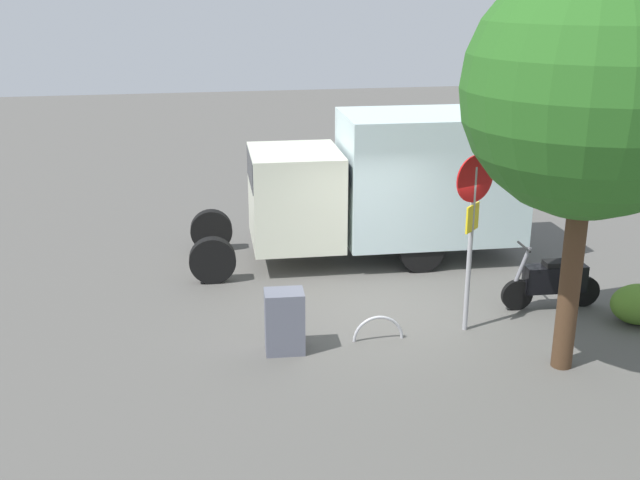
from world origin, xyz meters
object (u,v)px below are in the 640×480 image
Objects in this scene: motorcycle at (554,280)px; street_tree at (592,90)px; bike_rack_hoop at (378,340)px; box_truck_near at (387,181)px; utility_cabinet at (285,322)px; stop_sign at (472,216)px.

street_tree reaches higher than motorcycle.
motorcycle is at bearing -168.27° from bike_rack_hoop.
street_tree is (-1.35, 5.24, 2.50)m from box_truck_near.
box_truck_near reaches higher than bike_rack_hoop.
stop_sign is at bearing -175.92° from utility_cabinet.
box_truck_near is 5.96m from street_tree.
bike_rack_hoop is at bearing -28.72° from street_tree.
street_tree is 5.03m from bike_rack_hoop.
box_truck_near is 3.80m from stop_sign.
motorcycle reaches higher than bike_rack_hoop.
utility_cabinet is at bearing 12.43° from motorcycle.
stop_sign is at bearing -175.98° from bike_rack_hoop.
stop_sign reaches higher than utility_cabinet.
stop_sign is 2.51m from bike_rack_hoop.
motorcycle is at bearing 127.25° from box_truck_near.
motorcycle is at bearing -162.20° from stop_sign.
bike_rack_hoop is at bearing 4.02° from stop_sign.
box_truck_near is 4.95m from utility_cabinet.
box_truck_near is at bearing -106.66° from bike_rack_hoop.
motorcycle is 3.50m from bike_rack_hoop.
motorcycle is 4.27m from street_tree.
stop_sign is 3.51× the size of bike_rack_hoop.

